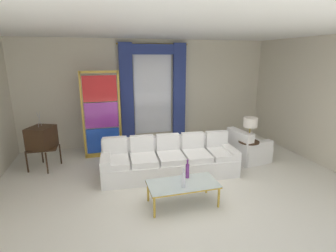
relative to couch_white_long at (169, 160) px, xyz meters
name	(u,v)px	position (x,y,z in m)	size (l,w,h in m)	color
ground_plane	(181,188)	(0.03, -0.74, -0.31)	(16.00, 16.00, 0.00)	silver
wall_rear	(149,93)	(0.03, 2.32, 1.19)	(8.00, 0.12, 3.00)	beige
wall_right	(318,101)	(3.69, -0.14, 1.19)	(0.12, 7.00, 3.00)	beige
ceiling_slab	(170,31)	(0.03, 0.06, 2.71)	(8.00, 7.60, 0.04)	white
curtained_window	(153,85)	(0.14, 2.15, 1.43)	(2.00, 0.17, 2.70)	white
couch_white_long	(169,160)	(0.00, 0.00, 0.00)	(2.97, 1.13, 0.86)	white
coffee_table	(183,185)	(-0.11, -1.28, 0.07)	(1.21, 0.60, 0.41)	silver
bottle_blue_decanter	(187,170)	(0.03, -1.11, 0.25)	(0.07, 0.07, 0.35)	#753384
bottle_crystal_tall	(184,179)	(-0.15, -1.43, 0.25)	(0.06, 0.06, 0.35)	silver
vintage_tv	(42,138)	(-2.73, 1.04, 0.42)	(0.70, 0.74, 1.35)	#382314
armchair_white	(247,149)	(2.07, 0.20, -0.02)	(0.92, 0.92, 0.80)	white
stained_glass_divider	(102,117)	(-1.37, 1.43, 0.75)	(0.95, 0.05, 2.20)	gold
peacock_figurine	(117,151)	(-1.05, 1.10, -0.09)	(0.44, 0.60, 0.50)	beige
round_side_table	(248,151)	(1.95, -0.05, 0.05)	(0.48, 0.48, 0.59)	#382314
table_lamp_brass	(250,123)	(1.95, -0.05, 0.72)	(0.32, 0.32, 0.57)	#B29338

